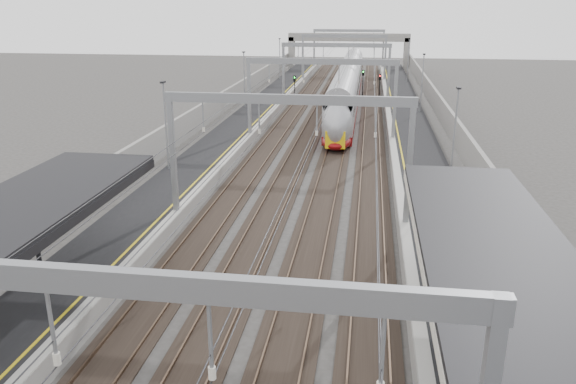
% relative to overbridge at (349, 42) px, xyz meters
% --- Properties ---
extents(platform_left, '(4.00, 120.00, 1.00)m').
position_rel_overbridge_xyz_m(platform_left, '(-8.00, -55.00, -4.81)').
color(platform_left, black).
rests_on(platform_left, ground).
extents(platform_right, '(4.00, 120.00, 1.00)m').
position_rel_overbridge_xyz_m(platform_right, '(8.00, -55.00, -4.81)').
color(platform_right, black).
rests_on(platform_right, ground).
extents(tracks, '(11.40, 140.00, 0.20)m').
position_rel_overbridge_xyz_m(tracks, '(0.00, -55.00, -5.26)').
color(tracks, black).
rests_on(tracks, ground).
extents(overhead_line, '(13.00, 140.00, 6.60)m').
position_rel_overbridge_xyz_m(overhead_line, '(0.00, -48.38, 0.83)').
color(overhead_line, gray).
rests_on(overhead_line, platform_left).
extents(overbridge, '(22.00, 2.20, 6.90)m').
position_rel_overbridge_xyz_m(overbridge, '(0.00, 0.00, 0.00)').
color(overbridge, gray).
rests_on(overbridge, ground).
extents(wall_left, '(0.30, 120.00, 3.20)m').
position_rel_overbridge_xyz_m(wall_left, '(-11.20, -55.00, -3.71)').
color(wall_left, gray).
rests_on(wall_left, ground).
extents(wall_right, '(0.30, 120.00, 3.20)m').
position_rel_overbridge_xyz_m(wall_right, '(11.20, -55.00, -3.71)').
color(wall_right, gray).
rests_on(wall_right, ground).
extents(train, '(2.64, 48.18, 4.18)m').
position_rel_overbridge_xyz_m(train, '(1.50, -38.49, -3.26)').
color(train, maroon).
rests_on(train, ground).
extents(signal_green, '(0.32, 0.32, 3.48)m').
position_rel_overbridge_xyz_m(signal_green, '(-5.20, -35.87, -2.89)').
color(signal_green, black).
rests_on(signal_green, ground).
extents(signal_red_near, '(0.32, 0.32, 3.48)m').
position_rel_overbridge_xyz_m(signal_red_near, '(3.20, -28.45, -2.89)').
color(signal_red_near, black).
rests_on(signal_red_near, ground).
extents(signal_red_far, '(0.32, 0.32, 3.48)m').
position_rel_overbridge_xyz_m(signal_red_far, '(5.40, -32.84, -2.89)').
color(signal_red_far, black).
rests_on(signal_red_far, ground).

